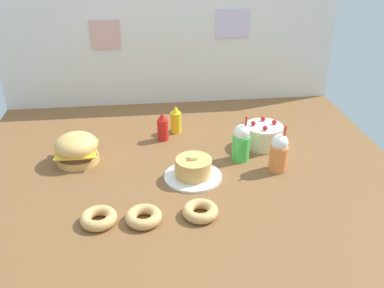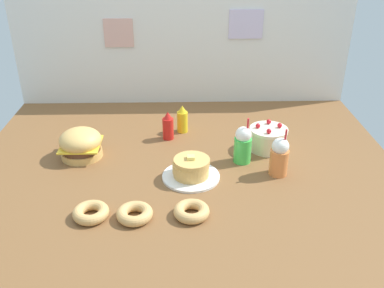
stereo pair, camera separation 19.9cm
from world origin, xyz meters
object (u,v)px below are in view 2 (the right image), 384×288
Objects in this scene: cream_soda_cup at (243,145)px; donut_chocolate at (135,213)px; burger at (81,144)px; donut_vanilla at (192,211)px; mustard_bottle at (182,120)px; donut_pink_glaze at (91,212)px; pancake_stack at (191,170)px; ketchup_bottle at (168,126)px; layer_cake at (268,139)px; orange_float_cup at (279,157)px.

donut_chocolate is at bearing -137.65° from cream_soda_cup.
burger reaches higher than donut_chocolate.
donut_chocolate and donut_vanilla have the same top height.
donut_pink_glaze is at bearing -115.54° from mustard_bottle.
mustard_bottle is 1.04m from donut_pink_glaze.
donut_pink_glaze is 0.21m from donut_chocolate.
pancake_stack reaches higher than donut_vanilla.
layer_cake is at bearing -14.52° from ketchup_bottle.
layer_cake is at bearing 33.91° from pancake_stack.
burger is 1.33× the size of mustard_bottle.
cream_soda_cup is at bearing 141.26° from orange_float_cup.
donut_pink_glaze is (-0.98, -0.37, -0.08)m from orange_float_cup.
layer_cake is 1.25× the size of mustard_bottle.
donut_chocolate is at bearing -153.35° from orange_float_cup.
cream_soda_cup reaches higher than mustard_bottle.
mustard_bottle is 0.67× the size of orange_float_cup.
layer_cake is 0.24m from cream_soda_cup.
donut_pink_glaze is (-0.49, -0.34, -0.02)m from pancake_stack.
cream_soda_cup is 0.80m from donut_chocolate.
cream_soda_cup reaches higher than burger.
ketchup_bottle is at bearing 23.77° from burger.
ketchup_bottle is 1.08× the size of donut_pink_glaze.
mustard_bottle is at bearing 153.52° from layer_cake.
cream_soda_cup reaches higher than donut_pink_glaze.
orange_float_cup is at bearing 3.32° from pancake_stack.
burger is 0.63m from donut_pink_glaze.
burger is 1.33× the size of ketchup_bottle.
donut_chocolate is (-0.59, -0.53, -0.08)m from cream_soda_cup.
ketchup_bottle is 1.00× the size of mustard_bottle.
layer_cake is 1.03m from donut_chocolate.
layer_cake is (1.14, 0.07, -0.01)m from burger.
donut_pink_glaze is (-0.98, -0.67, -0.04)m from layer_cake.
mustard_bottle is 1.08× the size of donut_chocolate.
ketchup_bottle and mustard_bottle have the same top height.
orange_float_cup reaches higher than ketchup_bottle.
donut_chocolate is (0.21, -0.01, 0.00)m from donut_pink_glaze.
donut_chocolate is at bearing -177.42° from donut_vanilla.
mustard_bottle is (-0.04, 0.59, 0.04)m from pancake_stack.
ketchup_bottle is 1.08× the size of donut_chocolate.
mustard_bottle is 0.54m from cream_soda_cup.
ketchup_bottle is 0.67× the size of orange_float_cup.
donut_vanilla is at bearing -120.94° from cream_soda_cup.
mustard_bottle is (-0.53, 0.26, 0.01)m from layer_cake.
orange_float_cup is at bearing 20.78° from donut_pink_glaze.
donut_pink_glaze is 0.49m from donut_vanilla.
ketchup_bottle is 0.85m from donut_vanilla.
mustard_bottle reaches higher than pancake_stack.
layer_cake is at bearing 91.07° from orange_float_cup.
layer_cake is at bearing 53.85° from donut_vanilla.
cream_soda_cup is 0.96m from donut_pink_glaze.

